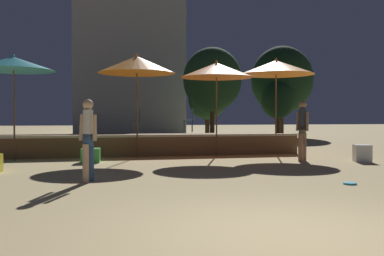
# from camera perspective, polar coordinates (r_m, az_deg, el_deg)

# --- Properties ---
(ground_plane) EXTENTS (120.00, 120.00, 0.00)m
(ground_plane) POSITION_cam_1_polar(r_m,az_deg,el_deg) (4.98, 12.81, -13.80)
(ground_plane) COLOR tan
(wooden_deck) EXTENTS (10.64, 3.06, 0.72)m
(wooden_deck) POSITION_cam_1_polar(r_m,az_deg,el_deg) (15.49, -6.73, -2.14)
(wooden_deck) COLOR brown
(wooden_deck) RESTS_ON ground
(patio_umbrella_0) EXTENTS (2.39, 2.39, 3.15)m
(patio_umbrella_0) POSITION_cam_1_polar(r_m,az_deg,el_deg) (13.76, -22.70, 7.91)
(patio_umbrella_0) COLOR brown
(patio_umbrella_0) RESTS_ON ground
(patio_umbrella_1) EXTENTS (2.46, 2.46, 3.32)m
(patio_umbrella_1) POSITION_cam_1_polar(r_m,az_deg,el_deg) (13.87, -7.36, 8.35)
(patio_umbrella_1) COLOR brown
(patio_umbrella_1) RESTS_ON ground
(patio_umbrella_2) EXTENTS (2.41, 2.41, 3.17)m
(patio_umbrella_2) POSITION_cam_1_polar(r_m,az_deg,el_deg) (14.23, 3.31, 7.70)
(patio_umbrella_2) COLOR brown
(patio_umbrella_2) RESTS_ON ground
(patio_umbrella_3) EXTENTS (2.63, 2.63, 3.35)m
(patio_umbrella_3) POSITION_cam_1_polar(r_m,az_deg,el_deg) (15.32, 11.15, 7.91)
(patio_umbrella_3) COLOR brown
(patio_umbrella_3) RESTS_ON ground
(cube_seat_1) EXTENTS (0.57, 0.57, 0.49)m
(cube_seat_1) POSITION_cam_1_polar(r_m,az_deg,el_deg) (13.41, 21.75, -3.14)
(cube_seat_1) COLOR white
(cube_seat_1) RESTS_ON ground
(cube_seat_2) EXTENTS (0.56, 0.56, 0.40)m
(cube_seat_2) POSITION_cam_1_polar(r_m,az_deg,el_deg) (12.59, -13.36, -3.57)
(cube_seat_2) COLOR #4CC651
(cube_seat_2) RESTS_ON ground
(person_0) EXTENTS (0.29, 0.44, 1.78)m
(person_0) POSITION_cam_1_polar(r_m,az_deg,el_deg) (12.97, 14.51, 0.03)
(person_0) COLOR #997051
(person_0) RESTS_ON ground
(person_1) EXTENTS (0.39, 0.31, 1.66)m
(person_1) POSITION_cam_1_polar(r_m,az_deg,el_deg) (8.81, -13.68, -1.26)
(person_1) COLOR #2D4C7F
(person_1) RESTS_ON ground
(bistro_chair_0) EXTENTS (0.43, 0.43, 0.90)m
(bistro_chair_0) POSITION_cam_1_polar(r_m,az_deg,el_deg) (16.20, -0.19, 1.37)
(bistro_chair_0) COLOR #1E4C47
(bistro_chair_0) RESTS_ON wooden_deck
(bistro_chair_1) EXTENTS (0.40, 0.40, 0.90)m
(bistro_chair_1) POSITION_cam_1_polar(r_m,az_deg,el_deg) (15.75, -7.27, 1.35)
(bistro_chair_1) COLOR #2D3338
(bistro_chair_1) RESTS_ON wooden_deck
(frisbee_disc) EXTENTS (0.26, 0.26, 0.03)m
(frisbee_disc) POSITION_cam_1_polar(r_m,az_deg,el_deg) (8.89, 20.31, -6.93)
(frisbee_disc) COLOR #33B2D8
(frisbee_disc) RESTS_ON ground
(background_tree_0) EXTENTS (2.10, 2.10, 3.49)m
(background_tree_0) POSITION_cam_1_polar(r_m,az_deg,el_deg) (27.09, 11.35, 3.63)
(background_tree_0) COLOR #3D2B1C
(background_tree_0) RESTS_ON ground
(background_tree_1) EXTENTS (4.04, 4.04, 5.95)m
(background_tree_1) POSITION_cam_1_polar(r_m,az_deg,el_deg) (28.93, 11.89, 6.28)
(background_tree_1) COLOR #3D2B1C
(background_tree_1) RESTS_ON ground
(background_tree_2) EXTENTS (2.41, 2.41, 3.75)m
(background_tree_2) POSITION_cam_1_polar(r_m,az_deg,el_deg) (26.99, 2.06, 3.89)
(background_tree_2) COLOR #3D2B1C
(background_tree_2) RESTS_ON ground
(background_tree_3) EXTENTS (3.42, 3.42, 5.36)m
(background_tree_3) POSITION_cam_1_polar(r_m,az_deg,el_deg) (25.18, 2.72, 6.46)
(background_tree_3) COLOR #3D2B1C
(background_tree_3) RESTS_ON ground
(distant_building) EXTENTS (8.08, 3.41, 10.65)m
(distant_building) POSITION_cam_1_polar(r_m,az_deg,el_deg) (32.86, -8.37, 8.54)
(distant_building) COLOR gray
(distant_building) RESTS_ON ground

